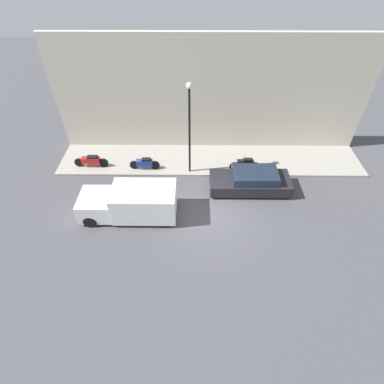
% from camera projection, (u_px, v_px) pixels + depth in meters
% --- Properties ---
extents(ground_plane, '(60.00, 60.00, 0.00)m').
position_uv_depth(ground_plane, '(213.00, 215.00, 15.41)').
color(ground_plane, '#47474C').
extents(sidewalk, '(3.08, 18.53, 0.10)m').
position_uv_depth(sidewalk, '(210.00, 160.00, 18.75)').
color(sidewalk, gray).
rests_on(sidewalk, ground_plane).
extents(building_facade, '(0.30, 18.53, 6.97)m').
position_uv_depth(building_facade, '(212.00, 96.00, 17.63)').
color(building_facade, beige).
rests_on(building_facade, ground_plane).
extents(parked_car, '(1.72, 4.39, 1.28)m').
position_uv_depth(parked_car, '(251.00, 181.00, 16.41)').
color(parked_car, black).
rests_on(parked_car, ground_plane).
extents(delivery_van, '(1.85, 4.77, 1.72)m').
position_uv_depth(delivery_van, '(130.00, 202.00, 14.83)').
color(delivery_van, white).
rests_on(delivery_van, ground_plane).
extents(motorcycle_red, '(0.30, 2.03, 0.77)m').
position_uv_depth(motorcycle_red, '(91.00, 161.00, 17.90)').
color(motorcycle_red, '#B21E1E').
rests_on(motorcycle_red, sidewalk).
extents(motorcycle_blue, '(0.30, 1.78, 0.74)m').
position_uv_depth(motorcycle_blue, '(145.00, 163.00, 17.76)').
color(motorcycle_blue, navy).
rests_on(motorcycle_blue, sidewalk).
extents(motorcycle_black, '(0.30, 1.81, 0.86)m').
position_uv_depth(motorcycle_black, '(245.00, 164.00, 17.58)').
color(motorcycle_black, black).
rests_on(motorcycle_black, sidewalk).
extents(streetlamp, '(0.31, 0.31, 5.40)m').
position_uv_depth(streetlamp, '(189.00, 121.00, 15.58)').
color(streetlamp, black).
rests_on(streetlamp, sidewalk).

